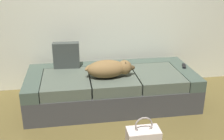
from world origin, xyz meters
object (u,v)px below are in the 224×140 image
at_px(dog_tan, 110,69).
at_px(throw_pillow, 66,55).
at_px(tv_remote, 184,66).
at_px(couch, 111,88).
at_px(handbag, 143,140).

bearing_deg(dog_tan, throw_pillow, 140.79).
bearing_deg(dog_tan, tv_remote, 10.55).
distance_m(tv_remote, throw_pillow, 1.58).
distance_m(couch, dog_tan, 0.36).
bearing_deg(dog_tan, couch, 73.44).
xyz_separation_m(dog_tan, throw_pillow, (-0.51, 0.42, 0.06)).
bearing_deg(couch, dog_tan, -106.56).
bearing_deg(couch, tv_remote, 2.58).
bearing_deg(couch, throw_pillow, 154.16).
relative_size(dog_tan, handbag, 1.68).
height_order(couch, tv_remote, tv_remote).
bearing_deg(couch, handbag, -81.69).
height_order(couch, dog_tan, dog_tan).
bearing_deg(handbag, tv_remote, 51.94).
height_order(tv_remote, handbag, tv_remote).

